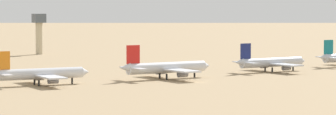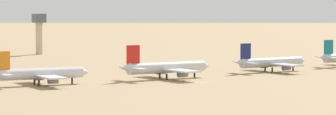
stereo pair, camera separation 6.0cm
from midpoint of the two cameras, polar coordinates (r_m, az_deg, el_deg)
The scene contains 5 objects.
ground at distance 263.00m, azimuth 2.07°, elevation -1.62°, with size 4000.00×4000.00×0.00m, color #9E8460.
parked_jet_orange_3 at distance 255.53m, azimuth -8.36°, elevation -1.06°, with size 30.74×25.84×10.16m.
parked_jet_red_4 at distance 273.14m, azimuth -0.14°, elevation -0.67°, with size 33.07×27.71×10.95m.
parked_jet_navy_5 at distance 302.65m, azimuth 6.72°, elevation -0.32°, with size 30.70×25.75×10.16m.
control_tower at distance 406.04m, azimuth -8.39°, elevation 1.80°, with size 5.20×5.20×18.68m.
Camera 2 is at (-141.45, -220.39, 24.18)m, focal length 93.55 mm.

